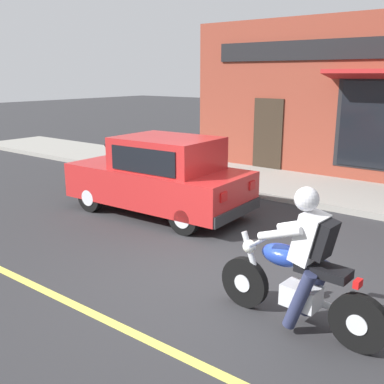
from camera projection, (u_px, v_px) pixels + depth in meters
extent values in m
plane|color=#2B2B2D|center=(222.00, 276.00, 6.31)|extent=(80.00, 80.00, 0.00)
cube|color=gray|center=(238.00, 177.00, 12.06)|extent=(2.60, 22.00, 0.14)
cube|color=brown|center=(383.00, 102.00, 10.89)|extent=(0.50, 10.73, 4.20)
cube|color=#2D2319|center=(268.00, 136.00, 12.70)|extent=(0.04, 0.90, 2.10)
cylinder|color=black|center=(245.00, 282.00, 5.43)|extent=(0.14, 0.63, 0.62)
cylinder|color=silver|center=(245.00, 282.00, 5.43)|extent=(0.13, 0.22, 0.22)
cylinder|color=black|center=(359.00, 323.00, 4.53)|extent=(0.14, 0.63, 0.62)
cylinder|color=silver|center=(359.00, 323.00, 4.53)|extent=(0.13, 0.22, 0.22)
cube|color=silver|center=(301.00, 296.00, 4.93)|extent=(0.30, 0.42, 0.24)
ellipsoid|color=#1E3899|center=(283.00, 255.00, 4.99)|extent=(0.33, 0.54, 0.24)
cube|color=black|center=(323.00, 270.00, 4.69)|extent=(0.29, 0.58, 0.10)
cylinder|color=silver|center=(252.00, 260.00, 5.29)|extent=(0.09, 0.33, 0.68)
cylinder|color=silver|center=(262.00, 240.00, 5.14)|extent=(0.56, 0.08, 0.04)
sphere|color=silver|center=(249.00, 246.00, 5.28)|extent=(0.16, 0.16, 0.16)
cylinder|color=silver|center=(341.00, 310.00, 4.82)|extent=(0.11, 0.55, 0.08)
cube|color=red|center=(358.00, 284.00, 4.46)|extent=(0.12, 0.07, 0.08)
cylinder|color=#282D4C|center=(299.00, 300.00, 4.74)|extent=(0.16, 0.36, 0.71)
cylinder|color=#282D4C|center=(315.00, 289.00, 5.01)|extent=(0.16, 0.36, 0.71)
cube|color=silver|center=(309.00, 238.00, 4.72)|extent=(0.36, 0.35, 0.57)
cylinder|color=silver|center=(280.00, 234.00, 4.72)|extent=(0.12, 0.52, 0.26)
cylinder|color=silver|center=(298.00, 224.00, 5.01)|extent=(0.12, 0.52, 0.26)
sphere|color=silver|center=(307.00, 199.00, 4.66)|extent=(0.26, 0.26, 0.26)
cube|color=black|center=(324.00, 239.00, 4.61)|extent=(0.29, 0.26, 0.42)
cylinder|color=black|center=(91.00, 197.00, 9.22)|extent=(0.20, 0.61, 0.60)
cylinder|color=silver|center=(91.00, 197.00, 9.22)|extent=(0.21, 0.34, 0.33)
cylinder|color=black|center=(138.00, 184.00, 10.36)|extent=(0.20, 0.61, 0.60)
cylinder|color=silver|center=(138.00, 184.00, 10.36)|extent=(0.21, 0.34, 0.33)
cylinder|color=black|center=(185.00, 218.00, 7.88)|extent=(0.20, 0.61, 0.60)
cylinder|color=silver|center=(185.00, 218.00, 7.88)|extent=(0.21, 0.34, 0.33)
cylinder|color=black|center=(227.00, 200.00, 9.01)|extent=(0.20, 0.61, 0.60)
cylinder|color=silver|center=(227.00, 200.00, 9.01)|extent=(0.21, 0.34, 0.33)
cube|color=red|center=(158.00, 184.00, 9.04)|extent=(1.79, 3.76, 0.70)
cube|color=red|center=(167.00, 154.00, 8.74)|extent=(1.51, 1.96, 0.66)
cube|color=black|center=(134.00, 152.00, 9.24)|extent=(1.34, 0.40, 0.51)
cube|color=black|center=(142.00, 161.00, 8.17)|extent=(0.09, 1.52, 0.46)
cube|color=black|center=(189.00, 150.00, 9.32)|extent=(0.09, 1.52, 0.46)
cube|color=silver|center=(76.00, 171.00, 9.66)|extent=(0.24, 0.05, 0.14)
cube|color=red|center=(223.00, 197.00, 7.56)|extent=(0.20, 0.05, 0.16)
cube|color=silver|center=(110.00, 164.00, 10.46)|extent=(0.24, 0.05, 0.14)
cube|color=red|center=(252.00, 185.00, 8.36)|extent=(0.20, 0.05, 0.16)
cube|color=#28282B|center=(96.00, 184.00, 10.13)|extent=(1.61, 0.18, 0.20)
cube|color=#28282B|center=(236.00, 212.00, 8.08)|extent=(1.61, 0.18, 0.20)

